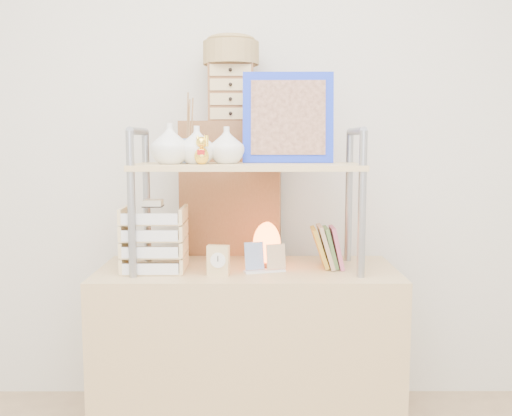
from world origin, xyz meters
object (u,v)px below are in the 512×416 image
at_px(desk, 248,357).
at_px(letter_tray, 154,243).
at_px(salt_lamp, 267,244).
at_px(cabinet, 232,266).

distance_m(desk, letter_tray, 0.61).
relative_size(desk, salt_lamp, 6.46).
xyz_separation_m(desk, cabinet, (-0.08, 0.37, 0.30)).
relative_size(desk, cabinet, 0.89).
bearing_deg(cabinet, salt_lamp, -61.89).
bearing_deg(desk, cabinet, 101.67).
height_order(desk, cabinet, cabinet).
bearing_deg(letter_tray, cabinet, 54.62).
bearing_deg(letter_tray, desk, 6.32).
distance_m(cabinet, salt_lamp, 0.41).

